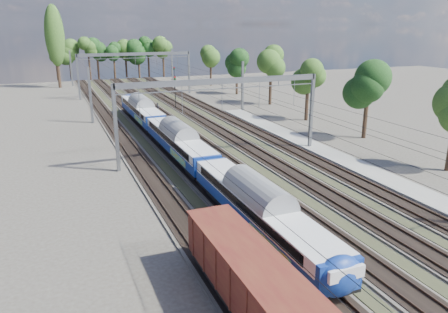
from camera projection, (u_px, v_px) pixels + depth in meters
name	position (u px, v px, depth m)	size (l,w,h in m)	color
track_bed	(183.00, 129.00, 62.51)	(21.00, 130.00, 0.34)	#47423A
platform	(367.00, 171.00, 44.65)	(3.00, 70.00, 0.30)	gray
catenary	(170.00, 79.00, 67.62)	(25.65, 130.00, 9.00)	slate
tree_belt	(154.00, 53.00, 104.22)	(39.69, 97.88, 11.74)	black
poplar	(55.00, 36.00, 100.87)	(4.40, 4.40, 19.04)	black
emu_train	(179.00, 139.00, 48.21)	(2.83, 59.86, 4.13)	black
freight_boxcar	(254.00, 285.00, 21.69)	(2.78, 13.40, 3.46)	black
worker	(158.00, 108.00, 74.00)	(0.67, 0.44, 1.84)	black
signal_near	(175.00, 88.00, 77.45)	(0.36, 0.33, 5.78)	black
signal_far	(174.00, 75.00, 100.44)	(0.35, 0.31, 5.12)	black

